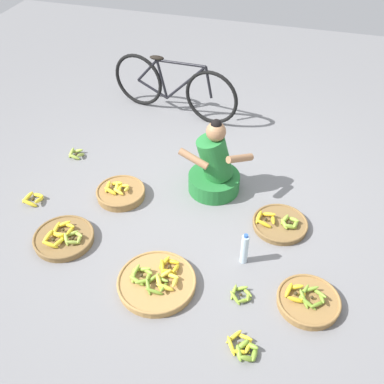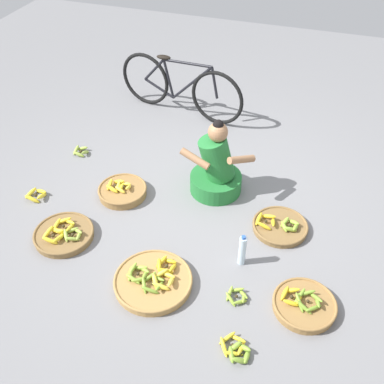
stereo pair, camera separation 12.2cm
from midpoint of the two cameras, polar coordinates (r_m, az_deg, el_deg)
name	(u,v)px [view 2 (the right image)]	position (r m, az deg, el deg)	size (l,w,h in m)	color
ground_plane	(198,206)	(4.45, 1.59, -1.84)	(10.00, 10.00, 0.00)	slate
vendor_woman_front	(216,169)	(4.48, 3.86, 2.87)	(0.70, 0.52, 0.82)	#237233
bicycle_leaning	(180,87)	(5.71, -0.93, 13.07)	(1.68, 0.36, 0.73)	black
banana_basket_mid_right	(153,281)	(3.78, -3.97, -11.09)	(0.65, 0.65, 0.14)	#A87F47
banana_basket_front_right	(280,226)	(4.28, 11.82, -4.23)	(0.51, 0.51, 0.13)	brown
banana_basket_back_right	(122,191)	(4.59, -8.01, 0.15)	(0.49, 0.49, 0.16)	olive
banana_basket_front_center	(304,304)	(3.74, 14.87, -13.55)	(0.50, 0.50, 0.15)	olive
banana_basket_mid_left	(64,234)	(4.26, -15.05, -5.13)	(0.55, 0.55, 0.14)	brown
loose_bananas_near_bicycle	(236,350)	(3.46, 6.68, -19.14)	(0.26, 0.26, 0.09)	yellow
loose_bananas_near_vendor	(81,151)	(5.25, -13.21, 5.01)	(0.17, 0.18, 0.09)	#9EB747
loose_bananas_front_left	(237,296)	(3.72, 6.67, -12.89)	(0.20, 0.20, 0.08)	#8CAD38
loose_bananas_back_center	(36,195)	(4.76, -18.31, -0.35)	(0.21, 0.21, 0.10)	yellow
water_bottle	(242,250)	(3.86, 7.25, -7.33)	(0.06, 0.06, 0.32)	silver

